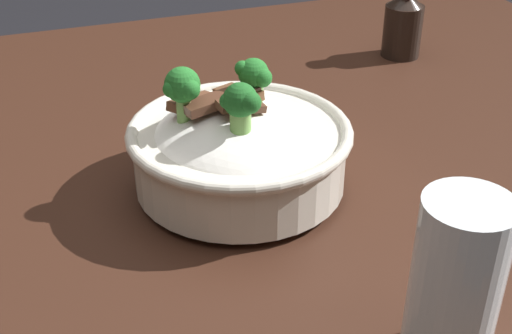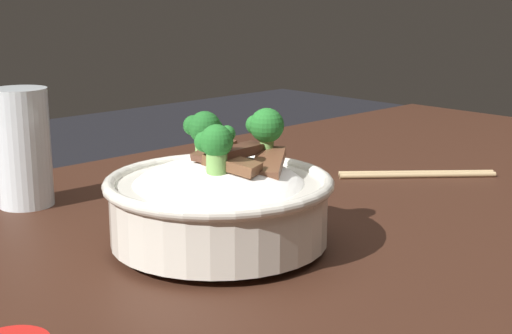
% 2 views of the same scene
% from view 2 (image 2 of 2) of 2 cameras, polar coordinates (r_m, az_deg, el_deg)
% --- Properties ---
extents(dining_table, '(1.54, 0.95, 0.79)m').
position_cam_2_polar(dining_table, '(0.80, 7.75, -10.44)').
color(dining_table, '#381E14').
rests_on(dining_table, ground).
extents(rice_bowl, '(0.22, 0.22, 0.13)m').
position_cam_2_polar(rice_bowl, '(0.71, -2.81, -2.52)').
color(rice_bowl, silver).
rests_on(rice_bowl, dining_table).
extents(drinking_glass, '(0.06, 0.06, 0.14)m').
position_cam_2_polar(drinking_glass, '(0.89, -17.45, 1.05)').
color(drinking_glass, white).
rests_on(drinking_glass, dining_table).
extents(chopsticks_pair, '(0.17, 0.15, 0.01)m').
position_cam_2_polar(chopsticks_pair, '(1.01, 12.27, -0.54)').
color(chopsticks_pair, tan).
rests_on(chopsticks_pair, dining_table).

